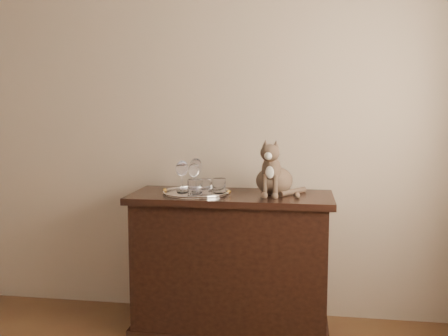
# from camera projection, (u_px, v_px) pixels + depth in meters

# --- Properties ---
(wall_back) EXTENTS (4.00, 0.10, 2.70)m
(wall_back) POSITION_uv_depth(u_px,v_px,m) (148.00, 110.00, 3.31)
(wall_back) COLOR tan
(wall_back) RESTS_ON ground
(sideboard) EXTENTS (1.20, 0.50, 0.85)m
(sideboard) POSITION_uv_depth(u_px,v_px,m) (231.00, 263.00, 3.02)
(sideboard) COLOR black
(sideboard) RESTS_ON ground
(tray) EXTENTS (0.40, 0.40, 0.01)m
(tray) POSITION_uv_depth(u_px,v_px,m) (197.00, 193.00, 2.97)
(tray) COLOR silver
(tray) RESTS_ON sideboard
(wine_glass_a) EXTENTS (0.07, 0.07, 0.18)m
(wine_glass_a) POSITION_uv_depth(u_px,v_px,m) (181.00, 177.00, 3.01)
(wine_glass_a) COLOR white
(wine_glass_a) RESTS_ON tray
(wine_glass_b) EXTENTS (0.08, 0.08, 0.20)m
(wine_glass_b) POSITION_uv_depth(u_px,v_px,m) (196.00, 175.00, 3.03)
(wine_glass_b) COLOR white
(wine_glass_b) RESTS_ON tray
(wine_glass_c) EXTENTS (0.07, 0.07, 0.19)m
(wine_glass_c) POSITION_uv_depth(u_px,v_px,m) (182.00, 177.00, 2.97)
(wine_glass_c) COLOR white
(wine_glass_c) RESTS_ON tray
(wine_glass_d) EXTENTS (0.07, 0.07, 0.18)m
(wine_glass_d) POSITION_uv_depth(u_px,v_px,m) (194.00, 178.00, 2.96)
(wine_glass_d) COLOR silver
(wine_glass_d) RESTS_ON tray
(tumbler_a) EXTENTS (0.08, 0.08, 0.09)m
(tumbler_a) POSITION_uv_depth(u_px,v_px,m) (205.00, 187.00, 2.90)
(tumbler_a) COLOR white
(tumbler_a) RESTS_ON tray
(tumbler_b) EXTENTS (0.09, 0.09, 0.10)m
(tumbler_b) POSITION_uv_depth(u_px,v_px,m) (195.00, 188.00, 2.85)
(tumbler_b) COLOR white
(tumbler_b) RESTS_ON tray
(tumbler_c) EXTENTS (0.08, 0.08, 0.09)m
(tumbler_c) POSITION_uv_depth(u_px,v_px,m) (219.00, 186.00, 2.96)
(tumbler_c) COLOR silver
(tumbler_c) RESTS_ON tray
(cat) EXTENTS (0.37, 0.36, 0.33)m
(cat) POSITION_uv_depth(u_px,v_px,m) (275.00, 167.00, 2.94)
(cat) COLOR #4B3C2C
(cat) RESTS_ON sideboard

